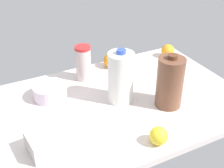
% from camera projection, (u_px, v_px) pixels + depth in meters
% --- Properties ---
extents(countertop, '(1.20, 0.76, 0.03)m').
position_uv_depth(countertop, '(112.00, 106.00, 1.41)').
color(countertop, silver).
rests_on(countertop, ground).
extents(chocolate_milk_jug, '(0.12, 0.12, 0.24)m').
position_uv_depth(chocolate_milk_jug, '(170.00, 82.00, 1.33)').
color(chocolate_milk_jug, brown).
rests_on(chocolate_milk_jug, countertop).
extents(egg_carton, '(0.29, 0.14, 0.08)m').
position_uv_depth(egg_carton, '(66.00, 135.00, 1.15)').
color(egg_carton, beige).
rests_on(egg_carton, countertop).
extents(tumbler_cup, '(0.08, 0.08, 0.18)m').
position_uv_depth(tumbler_cup, '(83.00, 63.00, 1.54)').
color(tumbler_cup, beige).
rests_on(tumbler_cup, countertop).
extents(milk_jug, '(0.11, 0.11, 0.25)m').
position_uv_depth(milk_jug, '(121.00, 77.00, 1.36)').
color(milk_jug, white).
rests_on(milk_jug, countertop).
extents(mixing_bowl, '(0.15, 0.15, 0.06)m').
position_uv_depth(mixing_bowl, '(50.00, 92.00, 1.42)').
color(mixing_bowl, silver).
rests_on(mixing_bowl, countertop).
extents(lemon_beside_bowl, '(0.07, 0.07, 0.07)m').
position_uv_depth(lemon_beside_bowl, '(159.00, 136.00, 1.15)').
color(lemon_beside_bowl, yellow).
rests_on(lemon_beside_bowl, countertop).
extents(orange_near_front, '(0.08, 0.08, 0.08)m').
position_uv_depth(orange_near_front, '(111.00, 60.00, 1.67)').
color(orange_near_front, orange).
rests_on(orange_near_front, countertop).
extents(orange_far_back, '(0.07, 0.07, 0.07)m').
position_uv_depth(orange_far_back, '(168.00, 51.00, 1.78)').
color(orange_far_back, orange).
rests_on(orange_far_back, countertop).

